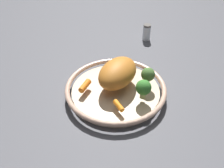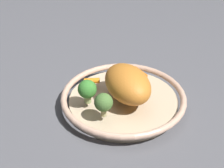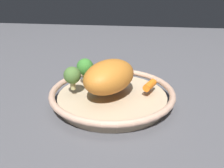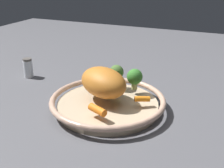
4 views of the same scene
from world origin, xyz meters
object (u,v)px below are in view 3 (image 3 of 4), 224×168
Objects in this scene: broccoli_floret_mid at (85,67)px; serving_bowl at (112,95)px; baby_carrot_near_rim at (150,85)px; roast_chicken_piece at (109,76)px; broccoli_floret_large at (72,76)px; baby_carrot_right at (113,73)px.

serving_bowl is at bearing -120.97° from broccoli_floret_mid.
baby_carrot_near_rim is 0.20m from broccoli_floret_mid.
broccoli_floret_large is (0.00, 0.10, -0.00)m from roast_chicken_piece.
roast_chicken_piece reaches higher than broccoli_floret_mid.
baby_carrot_right is at bearing 52.88° from baby_carrot_near_rim.
serving_bowl is at bearing -173.06° from baby_carrot_right.
serving_bowl is 0.12m from broccoli_floret_large.
roast_chicken_piece is at bearing -129.87° from broccoli_floret_mid.
baby_carrot_near_rim is 0.84× the size of broccoli_floret_large.
baby_carrot_right is (0.09, 0.11, -0.00)m from baby_carrot_near_rim.
baby_carrot_near_rim is at bearing -81.24° from broccoli_floret_large.
broccoli_floret_mid is at bearing 59.03° from serving_bowl.
broccoli_floret_mid reaches higher than baby_carrot_near_rim.
baby_carrot_right reaches higher than serving_bowl.
broccoli_floret_large is at bearing 165.13° from broccoli_floret_mid.
broccoli_floret_mid is at bearing 79.10° from baby_carrot_near_rim.
broccoli_floret_mid is 0.07m from broccoli_floret_large.
broccoli_floret_large is at bearing 98.50° from serving_bowl.
broccoli_floret_large is (-0.03, 0.21, 0.03)m from baby_carrot_near_rim.
baby_carrot_near_rim is (0.03, -0.11, -0.03)m from roast_chicken_piece.
serving_bowl is 6.44× the size of baby_carrot_near_rim.
roast_chicken_piece is 2.50× the size of broccoli_floret_mid.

